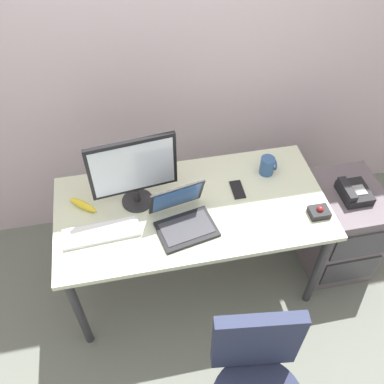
{
  "coord_description": "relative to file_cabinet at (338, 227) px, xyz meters",
  "views": [
    {
      "loc": [
        -0.31,
        -1.56,
        2.6
      ],
      "look_at": [
        0.0,
        0.0,
        0.87
      ],
      "focal_mm": 39.85,
      "sensor_mm": 36.0,
      "label": 1
    }
  ],
  "objects": [
    {
      "name": "monitor_main",
      "position": [
        -1.3,
        0.12,
        0.67
      ],
      "size": [
        0.48,
        0.18,
        0.46
      ],
      "color": "#262628",
      "rests_on": "desk"
    },
    {
      "name": "ground_plane",
      "position": [
        -1.0,
        0.02,
        -0.33
      ],
      "size": [
        8.0,
        8.0,
        0.0
      ],
      "primitive_type": "plane",
      "color": "slate"
    },
    {
      "name": "desk_phone",
      "position": [
        -0.01,
        -0.02,
        0.37
      ],
      "size": [
        0.17,
        0.2,
        0.09
      ],
      "color": "black",
      "rests_on": "file_cabinet"
    },
    {
      "name": "back_wall",
      "position": [
        -1.0,
        0.76,
        1.07
      ],
      "size": [
        6.0,
        0.1,
        2.8
      ],
      "primitive_type": "cube",
      "color": "beige",
      "rests_on": "ground"
    },
    {
      "name": "coffee_mug",
      "position": [
        -0.5,
        0.2,
        0.48
      ],
      "size": [
        0.1,
        0.09,
        0.12
      ],
      "color": "#2F5285",
      "rests_on": "desk"
    },
    {
      "name": "keyboard",
      "position": [
        -1.52,
        -0.08,
        0.43
      ],
      "size": [
        0.42,
        0.16,
        0.03
      ],
      "color": "silver",
      "rests_on": "desk"
    },
    {
      "name": "desk",
      "position": [
        -1.0,
        0.02,
        0.34
      ],
      "size": [
        1.56,
        0.77,
        0.75
      ],
      "color": "beige",
      "rests_on": "ground"
    },
    {
      "name": "banana",
      "position": [
        -1.61,
        0.14,
        0.44
      ],
      "size": [
        0.17,
        0.16,
        0.04
      ],
      "primitive_type": "ellipsoid",
      "rotation": [
        0.0,
        0.0,
        2.41
      ],
      "color": "yellow",
      "rests_on": "desk"
    },
    {
      "name": "cell_phone",
      "position": [
        -0.71,
        0.09,
        0.42
      ],
      "size": [
        0.07,
        0.14,
        0.01
      ],
      "primitive_type": "cube",
      "rotation": [
        0.0,
        0.0,
        -0.02
      ],
      "color": "black",
      "rests_on": "desk"
    },
    {
      "name": "laptop",
      "position": [
        -1.08,
        -0.09,
        0.47
      ],
      "size": [
        0.36,
        0.35,
        0.23
      ],
      "color": "black",
      "rests_on": "desk"
    },
    {
      "name": "trackball_mouse",
      "position": [
        -0.32,
        -0.18,
        0.44
      ],
      "size": [
        0.11,
        0.09,
        0.07
      ],
      "color": "black",
      "rests_on": "desk"
    },
    {
      "name": "file_cabinet",
      "position": [
        0.0,
        0.0,
        0.0
      ],
      "size": [
        0.42,
        0.53,
        0.66
      ],
      "color": "#60555C",
      "rests_on": "ground"
    }
  ]
}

